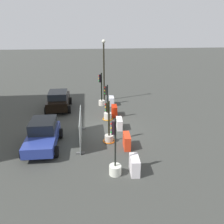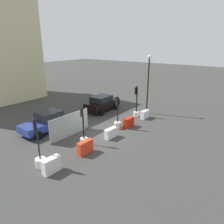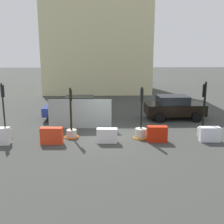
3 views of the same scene
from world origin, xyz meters
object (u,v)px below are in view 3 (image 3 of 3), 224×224
at_px(traffic_light_2, 141,130).
at_px(construction_barrier_0, 0,136).
at_px(construction_barrier_4, 210,134).
at_px(car_black_sedan, 174,107).
at_px(traffic_light_1, 71,129).
at_px(traffic_light_3, 203,124).
at_px(car_blue_estate, 75,108).
at_px(construction_barrier_2, 107,136).
at_px(construction_barrier_1, 52,136).
at_px(construction_barrier_3, 157,134).
at_px(traffic_light_0, 5,129).

xyz_separation_m(traffic_light_2, construction_barrier_0, (-7.55, -0.75, -0.02)).
distance_m(construction_barrier_4, car_black_sedan, 4.98).
relative_size(traffic_light_1, construction_barrier_4, 2.56).
relative_size(traffic_light_3, car_blue_estate, 0.78).
distance_m(construction_barrier_0, construction_barrier_2, 5.63).
height_order(construction_barrier_1, construction_barrier_4, construction_barrier_1).
bearing_deg(construction_barrier_1, construction_barrier_3, 1.51).
relative_size(construction_barrier_1, car_blue_estate, 0.29).
xyz_separation_m(construction_barrier_1, construction_barrier_4, (8.48, 0.09, -0.05)).
height_order(traffic_light_2, traffic_light_3, traffic_light_3).
height_order(traffic_light_1, construction_barrier_2, traffic_light_1).
height_order(construction_barrier_0, construction_barrier_3, construction_barrier_0).
xyz_separation_m(traffic_light_3, construction_barrier_4, (0.05, -0.96, -0.33)).
height_order(construction_barrier_0, construction_barrier_4, construction_barrier_0).
relative_size(construction_barrier_1, construction_barrier_3, 1.07).
distance_m(construction_barrier_1, car_blue_estate, 5.30).
distance_m(traffic_light_0, construction_barrier_4, 11.27).
height_order(traffic_light_0, car_black_sedan, traffic_light_0).
bearing_deg(construction_barrier_3, construction_barrier_2, -178.57).
bearing_deg(construction_barrier_2, construction_barrier_1, -178.40).
bearing_deg(construction_barrier_3, traffic_light_3, 17.86).
height_order(traffic_light_1, construction_barrier_3, traffic_light_1).
distance_m(construction_barrier_2, car_blue_estate, 5.61).
bearing_deg(traffic_light_0, traffic_light_2, -2.06).
xyz_separation_m(traffic_light_3, construction_barrier_0, (-11.14, -1.02, -0.28)).
distance_m(traffic_light_0, construction_barrier_1, 2.95).
bearing_deg(traffic_light_3, construction_barrier_0, -174.78).
bearing_deg(construction_barrier_2, traffic_light_2, 20.28).
bearing_deg(construction_barrier_3, car_black_sedan, 65.91).
relative_size(construction_barrier_3, construction_barrier_4, 0.99).
height_order(traffic_light_1, construction_barrier_0, traffic_light_1).
bearing_deg(traffic_light_0, construction_barrier_0, -88.06).
bearing_deg(traffic_light_3, construction_barrier_1, -172.87).
height_order(traffic_light_2, car_black_sedan, traffic_light_2).
height_order(traffic_light_3, construction_barrier_0, traffic_light_3).
bearing_deg(traffic_light_2, construction_barrier_0, -174.30).
distance_m(traffic_light_2, construction_barrier_2, 2.05).
relative_size(traffic_light_3, car_black_sedan, 0.75).
height_order(traffic_light_0, traffic_light_1, traffic_light_0).
distance_m(construction_barrier_0, car_blue_estate, 6.25).
bearing_deg(construction_barrier_1, car_blue_estate, 82.05).
height_order(traffic_light_0, construction_barrier_4, traffic_light_0).
bearing_deg(car_black_sedan, construction_barrier_1, -147.26).
xyz_separation_m(traffic_light_0, construction_barrier_2, (5.66, -0.98, -0.16)).
xyz_separation_m(traffic_light_0, car_black_sedan, (10.54, 3.94, 0.31)).
bearing_deg(construction_barrier_1, traffic_light_2, 9.28).
xyz_separation_m(traffic_light_3, construction_barrier_1, (-8.42, -1.05, -0.28)).
height_order(traffic_light_2, construction_barrier_2, traffic_light_2).
height_order(traffic_light_0, construction_barrier_3, traffic_light_0).
bearing_deg(traffic_light_3, traffic_light_2, -175.80).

